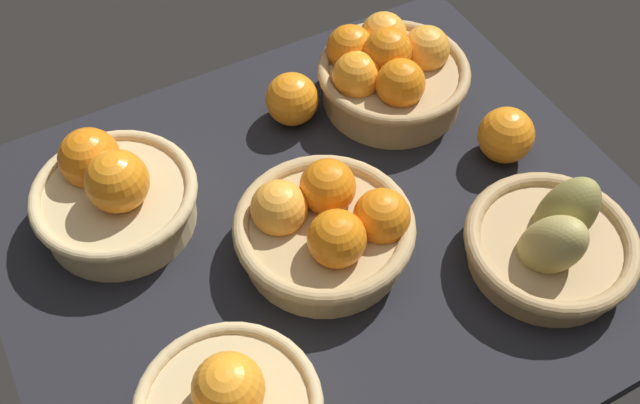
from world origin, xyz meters
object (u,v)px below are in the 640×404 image
(basket_far_left_pears, at_px, (552,242))
(basket_near_left, at_px, (389,72))
(basket_near_right, at_px, (113,195))
(basket_center, at_px, (326,227))
(loose_orange_back_gap, at_px, (292,99))
(loose_orange_front_gap, at_px, (505,134))

(basket_far_left_pears, bearing_deg, basket_near_left, -86.26)
(basket_near_right, bearing_deg, basket_near_left, -176.54)
(basket_center, distance_m, loose_orange_back_gap, 0.24)
(basket_near_right, bearing_deg, basket_center, 141.53)
(basket_center, height_order, loose_orange_front_gap, basket_center)
(basket_far_left_pears, height_order, loose_orange_back_gap, basket_far_left_pears)
(basket_near_left, height_order, basket_near_right, basket_near_right)
(basket_near_right, height_order, loose_orange_back_gap, basket_near_right)
(loose_orange_front_gap, bearing_deg, loose_orange_back_gap, -41.37)
(loose_orange_front_gap, relative_size, loose_orange_back_gap, 1.02)
(basket_far_left_pears, distance_m, loose_orange_back_gap, 0.42)
(basket_near_left, bearing_deg, loose_orange_back_gap, -11.25)
(basket_near_right, xyz_separation_m, loose_orange_back_gap, (-0.29, -0.06, -0.01))
(basket_near_left, distance_m, basket_near_right, 0.44)
(basket_near_left, distance_m, basket_center, 0.30)
(basket_far_left_pears, xyz_separation_m, basket_center, (0.24, -0.15, 0.01))
(basket_center, bearing_deg, basket_near_left, -137.09)
(basket_near_right, bearing_deg, loose_orange_front_gap, 164.11)
(basket_near_left, height_order, loose_orange_front_gap, basket_near_left)
(basket_far_left_pears, bearing_deg, basket_near_right, -35.36)
(basket_near_right, bearing_deg, loose_orange_back_gap, -169.04)
(basket_far_left_pears, relative_size, basket_center, 0.95)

